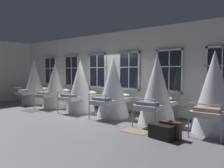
{
  "coord_description": "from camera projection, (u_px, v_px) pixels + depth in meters",
  "views": [
    {
      "loc": [
        5.89,
        -6.65,
        1.74
      ],
      "look_at": [
        0.8,
        0.03,
        1.26
      ],
      "focal_mm": 34.55,
      "sensor_mm": 36.0,
      "label": 1
    }
  ],
  "objects": [
    {
      "name": "ground",
      "position": [
        96.0,
        113.0,
        8.95
      ],
      "size": [
        24.84,
        24.84,
        0.0
      ],
      "primitive_type": "plane",
      "color": "slate"
    },
    {
      "name": "back_wall_with_windows",
      "position": [
        114.0,
        71.0,
        9.81
      ],
      "size": [
        13.42,
        0.1,
        3.5
      ],
      "primitive_type": "cube",
      "color": "silver",
      "rests_on": "ground"
    },
    {
      "name": "window_bank",
      "position": [
        112.0,
        88.0,
        9.76
      ],
      "size": [
        10.04,
        0.1,
        2.52
      ],
      "color": "black",
      "rests_on": "ground"
    },
    {
      "name": "cot_first",
      "position": [
        35.0,
        82.0,
        11.69
      ],
      "size": [
        1.3,
        1.92,
        2.39
      ],
      "rotation": [
        0.0,
        0.0,
        1.56
      ],
      "color": "#9EA3A8",
      "rests_on": "ground"
    },
    {
      "name": "cot_second",
      "position": [
        55.0,
        85.0,
        10.58
      ],
      "size": [
        1.3,
        1.91,
        2.19
      ],
      "rotation": [
        0.0,
        0.0,
        1.57
      ],
      "color": "#9EA3A8",
      "rests_on": "ground"
    },
    {
      "name": "cot_third",
      "position": [
        80.0,
        86.0,
        9.45
      ],
      "size": [
        1.3,
        1.92,
        2.28
      ],
      "rotation": [
        0.0,
        0.0,
        1.58
      ],
      "color": "#9EA3A8",
      "rests_on": "ground"
    },
    {
      "name": "cot_fourth",
      "position": [
        113.0,
        87.0,
        8.34
      ],
      "size": [
        1.3,
        1.91,
        2.35
      ],
      "rotation": [
        0.0,
        0.0,
        1.57
      ],
      "color": "#9EA3A8",
      "rests_on": "ground"
    },
    {
      "name": "cot_fifth",
      "position": [
        157.0,
        90.0,
        7.24
      ],
      "size": [
        1.3,
        1.91,
        2.34
      ],
      "rotation": [
        0.0,
        0.0,
        1.58
      ],
      "color": "#9EA3A8",
      "rests_on": "ground"
    },
    {
      "name": "cot_sixth",
      "position": [
        214.0,
        92.0,
        6.15
      ],
      "size": [
        1.3,
        1.92,
        2.36
      ],
      "rotation": [
        0.0,
        0.0,
        1.56
      ],
      "color": "#9EA3A8",
      "rests_on": "ground"
    },
    {
      "name": "rug_second",
      "position": [
        31.0,
        111.0,
        9.55
      ],
      "size": [
        0.82,
        0.59,
        0.01
      ],
      "primitive_type": "cube",
      "rotation": [
        0.0,
        0.0,
        0.03
      ],
      "color": "brown",
      "rests_on": "ground"
    },
    {
      "name": "rug_fifth",
      "position": [
        136.0,
        131.0,
        6.29
      ],
      "size": [
        0.82,
        0.59,
        0.01
      ],
      "primitive_type": "cube",
      "rotation": [
        0.0,
        0.0,
        0.04
      ],
      "color": "#8E7A5B",
      "rests_on": "ground"
    },
    {
      "name": "suitcase_dark",
      "position": [
        170.0,
        130.0,
        5.63
      ],
      "size": [
        0.56,
        0.22,
        0.47
      ],
      "rotation": [
        0.0,
        0.0,
        -0.01
      ],
      "color": "#472D1E",
      "rests_on": "ground"
    },
    {
      "name": "travel_trunk",
      "position": [
        162.0,
        131.0,
        5.6
      ],
      "size": [
        0.7,
        0.51,
        0.37
      ],
      "primitive_type": "cube",
      "rotation": [
        0.0,
        0.0,
        -0.19
      ],
      "color": "black",
      "rests_on": "ground"
    }
  ]
}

